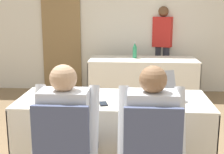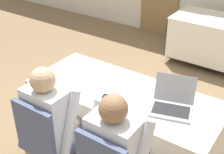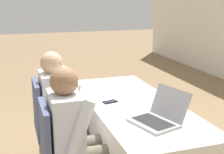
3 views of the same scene
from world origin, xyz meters
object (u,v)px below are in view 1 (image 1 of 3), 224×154
Objects in this scene: laptop at (163,94)px; person_checkered_shirt at (67,127)px; person_white_shirt at (151,129)px; water_bottle at (135,51)px; chair_near_left at (65,152)px; person_red_shirt at (162,43)px; cell_phone at (103,104)px.

laptop is 0.36× the size of person_checkered_shirt.
laptop is at bearing -103.59° from person_white_shirt.
water_bottle is 3.19m from chair_near_left.
chair_near_left is 0.67m from person_white_shirt.
person_white_shirt is 3.65m from person_red_shirt.
person_red_shirt reaches higher than laptop.
water_bottle is at bearing -87.88° from person_white_shirt.
person_checkered_shirt reaches higher than water_bottle.
cell_phone is at bearing -116.53° from chair_near_left.
chair_near_left is (-0.53, -3.12, -0.35)m from water_bottle.
person_white_shirt reaches higher than laptop.
person_red_shirt is (1.05, 3.62, 0.26)m from person_checkered_shirt.
person_white_shirt reaches higher than chair_near_left.
cell_phone is 0.56m from person_white_shirt.
chair_near_left is at bearing -85.06° from person_red_shirt.
person_white_shirt is (-0.14, -0.58, -0.11)m from laptop.
person_red_shirt reaches higher than chair_near_left.
person_checkered_shirt is 1.00× the size of person_white_shirt.
person_red_shirt is (0.52, 0.60, 0.07)m from water_bottle.
chair_near_left is 0.57× the size of person_red_shirt.
person_white_shirt is at bearing -58.09° from cell_phone.
person_red_shirt is at bearing -105.73° from chair_near_left.
person_white_shirt is at bearing -120.20° from laptop.
cell_phone is 0.09× the size of person_red_shirt.
cell_phone is at bearing -96.26° from water_bottle.
water_bottle is at bearing 69.52° from cell_phone.
person_white_shirt is at bearing -75.70° from person_red_shirt.
chair_near_left is at bearing 9.08° from person_white_shirt.
laptop is at bearing -84.09° from water_bottle.
person_checkered_shirt is 0.73× the size of person_red_shirt.
laptop is at bearing -138.89° from chair_near_left.
person_white_shirt reaches higher than cell_phone.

